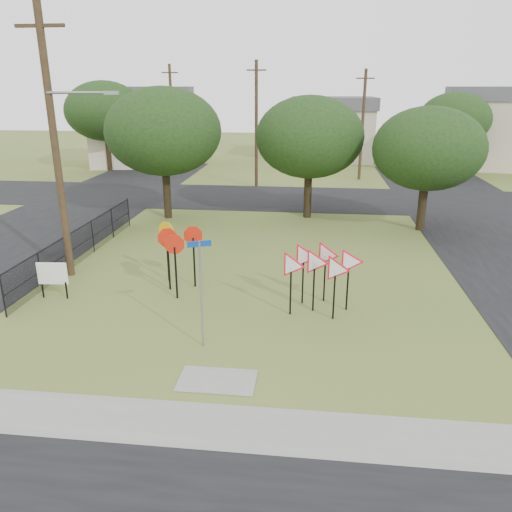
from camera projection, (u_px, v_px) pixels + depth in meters
The scene contains 23 objects.
ground at pixel (232, 337), 15.14m from camera, with size 140.00×140.00×0.00m, color #4A5D22.
sidewalk at pixel (202, 425), 11.18m from camera, with size 30.00×1.60×0.02m, color gray.
planting_strip at pixel (189, 463), 10.06m from camera, with size 30.00×0.80×0.02m, color #4A5D22.
street_left at pixel (34, 233), 25.84m from camera, with size 8.00×50.00×0.02m, color black.
street_far at pixel (279, 198), 33.94m from camera, with size 60.00×8.00×0.02m, color black.
curb_pad at pixel (217, 381), 12.88m from camera, with size 2.00×1.20×0.02m, color gray.
street_name_sign at pixel (201, 288), 14.04m from camera, with size 0.63×0.26×3.22m.
stop_sign_cluster at pixel (176, 243), 18.22m from camera, with size 1.86×1.90×2.39m.
yield_sign_cluster at pixel (320, 264), 16.49m from camera, with size 2.84×1.78×2.23m.
info_board at pixel (52, 275), 17.63m from camera, with size 1.08×0.12×1.35m.
utility_pole_main at pixel (56, 143), 18.47m from camera, with size 3.55×0.33×10.00m.
far_pole_a at pixel (256, 124), 36.44m from camera, with size 1.40×0.24×9.00m.
far_pole_b at pixel (362, 125), 39.41m from camera, with size 1.40×0.24×8.50m.
far_pole_c at pixel (172, 118), 42.94m from camera, with size 1.40×0.24×9.00m.
fence_run at pixel (81, 243), 21.58m from camera, with size 0.05×11.55×1.50m.
house_left at pixel (143, 126), 47.44m from camera, with size 10.58×8.88×7.20m.
house_mid at pixel (332, 128), 51.30m from camera, with size 8.40×8.40×6.20m.
house_right at pixel (487, 127), 45.86m from camera, with size 8.30×8.30×7.20m.
tree_near_left at pixel (163, 132), 27.38m from camera, with size 6.40×6.40×7.27m.
tree_near_mid at pixel (310, 137), 27.56m from camera, with size 6.00×6.00×6.80m.
tree_near_right at pixel (428, 149), 25.13m from camera, with size 5.60×5.60×6.33m.
tree_far_left at pixel (105, 111), 43.41m from camera, with size 6.80×6.80×7.73m.
tree_far_right at pixel (454, 120), 42.24m from camera, with size 6.00×6.00×6.80m.
Camera 1 is at (2.28, -13.36, 7.22)m, focal length 35.00 mm.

